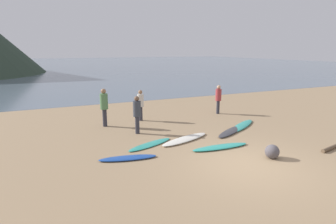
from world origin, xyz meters
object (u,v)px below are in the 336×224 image
object	(u,v)px
surfboard_5	(242,126)
person_2	(104,104)
surfboard_4	(231,131)
surfboard_2	(185,139)
surfboard_0	(128,158)
driftwood_log	(332,147)
person_3	(137,112)
surfboard_3	(220,147)
surfboard_1	(150,144)
person_1	(141,103)
beach_rock_near	(272,152)
person_0	(218,97)

from	to	relation	value
surfboard_5	person_2	distance (m)	6.56
surfboard_4	surfboard_2	bearing A→B (deg)	154.13
surfboard_0	driftwood_log	distance (m)	7.42
surfboard_4	person_3	distance (m)	4.24
person_2	driftwood_log	distance (m)	9.58
driftwood_log	person_3	bearing A→B (deg)	140.85
surfboard_3	person_3	bearing A→B (deg)	128.96
surfboard_2	surfboard_5	world-z (taller)	surfboard_2
surfboard_1	person_2	xyz separation A→B (m)	(-1.01, 3.40, 1.03)
surfboard_3	driftwood_log	size ratio (longest dim) A/B	1.71
surfboard_0	person_1	bearing A→B (deg)	77.58
driftwood_log	person_1	bearing A→B (deg)	126.07
beach_rock_near	person_2	bearing A→B (deg)	124.13
person_2	surfboard_4	bearing A→B (deg)	145.56
person_3	person_2	bearing A→B (deg)	-61.42
person_1	person_2	world-z (taller)	person_2
surfboard_2	person_0	xyz separation A→B (m)	(3.90, 3.47, 0.91)
surfboard_1	surfboard_3	distance (m)	2.64
surfboard_3	person_3	distance (m)	3.87
person_3	driftwood_log	bearing A→B (deg)	138.58
surfboard_5	person_1	xyz separation A→B (m)	(-3.97, 3.08, 0.88)
surfboard_1	person_0	world-z (taller)	person_0
beach_rock_near	person_1	bearing A→B (deg)	109.54
surfboard_3	surfboard_5	size ratio (longest dim) A/B	0.86
driftwood_log	beach_rock_near	size ratio (longest dim) A/B	2.81
beach_rock_near	person_3	bearing A→B (deg)	125.33
person_3	surfboard_5	bearing A→B (deg)	166.20
surfboard_2	surfboard_4	xyz separation A→B (m)	(2.40, 0.17, -0.00)
person_0	beach_rock_near	world-z (taller)	person_0
surfboard_0	person_2	world-z (taller)	person_2
surfboard_3	beach_rock_near	size ratio (longest dim) A/B	4.81
surfboard_5	person_0	distance (m)	2.97
surfboard_2	beach_rock_near	xyz separation A→B (m)	(1.78, -2.88, 0.19)
surfboard_0	surfboard_5	bearing A→B (deg)	26.63
surfboard_3	person_2	xyz separation A→B (m)	(-3.26, 4.77, 1.02)
person_1	person_3	xyz separation A→B (m)	(-0.87, -2.10, 0.04)
surfboard_0	surfboard_4	distance (m)	5.19
person_2	person_1	bearing A→B (deg)	-170.39
surfboard_3	person_0	distance (m)	5.82
surfboard_5	person_0	bearing A→B (deg)	46.56
driftwood_log	person_2	bearing A→B (deg)	136.67
surfboard_4	person_0	xyz separation A→B (m)	(1.50, 3.30, 0.91)
surfboard_2	surfboard_4	bearing A→B (deg)	-15.20
surfboard_0	person_0	xyz separation A→B (m)	(6.57, 4.45, 0.91)
surfboard_1	surfboard_3	xyz separation A→B (m)	(2.26, -1.37, 0.02)
surfboard_0	surfboard_2	distance (m)	2.84
person_2	beach_rock_near	bearing A→B (deg)	123.25
surfboard_2	person_0	distance (m)	5.30
surfboard_5	beach_rock_near	bearing A→B (deg)	-147.00
surfboard_0	surfboard_1	size ratio (longest dim) A/B	0.92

